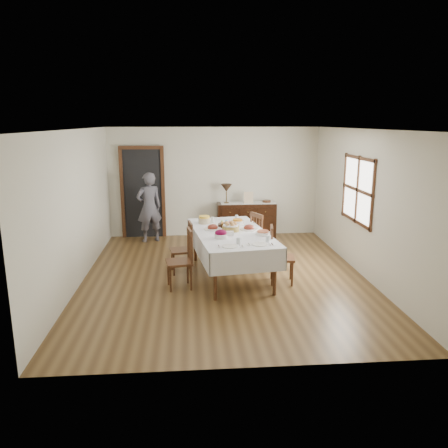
{
  "coord_description": "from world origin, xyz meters",
  "views": [
    {
      "loc": [
        -0.61,
        -7.41,
        2.73
      ],
      "look_at": [
        0.0,
        0.1,
        0.95
      ],
      "focal_mm": 35.0,
      "sensor_mm": 36.0,
      "label": 1
    }
  ],
  "objects": [
    {
      "name": "table_lamp",
      "position": [
        0.27,
        2.72,
        1.19
      ],
      "size": [
        0.26,
        0.26,
        0.46
      ],
      "color": "brown",
      "rests_on": "sideboard"
    },
    {
      "name": "chair_left_far",
      "position": [
        -0.72,
        0.31,
        0.47
      ],
      "size": [
        0.44,
        0.44,
        0.94
      ],
      "rotation": [
        0.0,
        0.0,
        -1.43
      ],
      "color": "#4D2C19",
      "rests_on": "ground"
    },
    {
      "name": "dining_table",
      "position": [
        0.11,
        0.03,
        0.73
      ],
      "size": [
        1.54,
        2.55,
        0.83
      ],
      "rotation": [
        0.0,
        0.0,
        0.14
      ],
      "color": "white",
      "rests_on": "ground"
    },
    {
      "name": "ham_platter_a",
      "position": [
        -0.19,
        0.22,
        0.85
      ],
      "size": [
        0.33,
        0.33,
        0.11
      ],
      "color": "white",
      "rests_on": "dining_table"
    },
    {
      "name": "runner",
      "position": [
        0.79,
        2.73,
        0.83
      ],
      "size": [
        1.3,
        0.35,
        0.01
      ],
      "color": "silver",
      "rests_on": "sideboard"
    },
    {
      "name": "deco_bowl",
      "position": [
        1.24,
        2.75,
        0.86
      ],
      "size": [
        0.2,
        0.2,
        0.06
      ],
      "color": "#4D2C19",
      "rests_on": "sideboard"
    },
    {
      "name": "carrot_bowl",
      "position": [
        0.3,
        0.6,
        0.87
      ],
      "size": [
        0.25,
        0.25,
        0.1
      ],
      "color": "white",
      "rests_on": "dining_table"
    },
    {
      "name": "ham_platter_b",
      "position": [
        0.46,
        0.15,
        0.85
      ],
      "size": [
        0.32,
        0.32,
        0.11
      ],
      "color": "white",
      "rests_on": "dining_table"
    },
    {
      "name": "glass_far_b",
      "position": [
        0.32,
        0.93,
        0.88
      ],
      "size": [
        0.06,
        0.06,
        0.1
      ],
      "color": "silver",
      "rests_on": "dining_table"
    },
    {
      "name": "room_shell",
      "position": [
        -0.15,
        0.42,
        1.64
      ],
      "size": [
        5.02,
        6.02,
        2.65
      ],
      "color": "silver",
      "rests_on": "ground"
    },
    {
      "name": "egg_basket",
      "position": [
        0.05,
        0.41,
        0.86
      ],
      "size": [
        0.29,
        0.29,
        0.11
      ],
      "color": "black",
      "rests_on": "dining_table"
    },
    {
      "name": "picture_frame",
      "position": [
        0.79,
        2.65,
        0.97
      ],
      "size": [
        0.22,
        0.08,
        0.28
      ],
      "color": "beige",
      "rests_on": "sideboard"
    },
    {
      "name": "setting_right",
      "position": [
        0.54,
        -0.79,
        0.85
      ],
      "size": [
        0.44,
        0.31,
        0.1
      ],
      "color": "white",
      "rests_on": "dining_table"
    },
    {
      "name": "pineapple_bowl",
      "position": [
        -0.33,
        0.71,
        0.9
      ],
      "size": [
        0.23,
        0.23,
        0.15
      ],
      "color": "tan",
      "rests_on": "dining_table"
    },
    {
      "name": "bread_basket",
      "position": [
        0.12,
        0.07,
        0.9
      ],
      "size": [
        0.3,
        0.3,
        0.17
      ],
      "color": "olive",
      "rests_on": "dining_table"
    },
    {
      "name": "beet_bowl",
      "position": [
        -0.09,
        -0.4,
        0.89
      ],
      "size": [
        0.21,
        0.21,
        0.15
      ],
      "color": "white",
      "rests_on": "dining_table"
    },
    {
      "name": "chair_left_near",
      "position": [
        -0.74,
        -0.46,
        0.51
      ],
      "size": [
        0.47,
        0.47,
        1.0
      ],
      "rotation": [
        0.0,
        0.0,
        -1.42
      ],
      "color": "#4D2C19",
      "rests_on": "ground"
    },
    {
      "name": "chair_right_far",
      "position": [
        0.79,
        0.67,
        0.52
      ],
      "size": [
        0.57,
        0.57,
        1.03
      ],
      "rotation": [
        0.0,
        0.0,
        2.01
      ],
      "color": "#4D2C19",
      "rests_on": "ground"
    },
    {
      "name": "chair_right_near",
      "position": [
        0.91,
        -0.36,
        0.51
      ],
      "size": [
        0.48,
        0.48,
        1.0
      ],
      "rotation": [
        0.0,
        0.0,
        1.41
      ],
      "color": "#4D2C19",
      "rests_on": "ground"
    },
    {
      "name": "ground",
      "position": [
        0.0,
        0.0,
        0.0
      ],
      "size": [
        6.0,
        6.0,
        0.0
      ],
      "primitive_type": "plane",
      "color": "brown"
    },
    {
      "name": "sideboard",
      "position": [
        0.75,
        2.72,
        0.42
      ],
      "size": [
        1.38,
        0.51,
        0.83
      ],
      "color": "black",
      "rests_on": "ground"
    },
    {
      "name": "person",
      "position": [
        -1.53,
        2.52,
        0.86
      ],
      "size": [
        0.63,
        0.52,
        1.72
      ],
      "primitive_type": "imported",
      "rotation": [
        0.0,
        0.0,
        3.54
      ],
      "color": "#53515E",
      "rests_on": "ground"
    },
    {
      "name": "butter_dish",
      "position": [
        0.07,
        -0.23,
        0.86
      ],
      "size": [
        0.15,
        0.11,
        0.07
      ],
      "color": "white",
      "rests_on": "dining_table"
    },
    {
      "name": "glass_far_a",
      "position": [
        -0.17,
        0.76,
        0.88
      ],
      "size": [
        0.06,
        0.06,
        0.11
      ],
      "color": "silver",
      "rests_on": "dining_table"
    },
    {
      "name": "casserole_dish",
      "position": [
        0.64,
        -0.24,
        0.86
      ],
      "size": [
        0.24,
        0.24,
        0.08
      ],
      "color": "white",
      "rests_on": "dining_table"
    },
    {
      "name": "setting_left",
      "position": [
        0.05,
        -0.87,
        0.85
      ],
      "size": [
        0.44,
        0.31,
        0.1
      ],
      "color": "white",
      "rests_on": "dining_table"
    }
  ]
}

